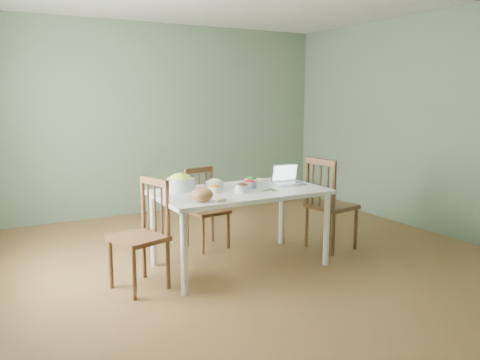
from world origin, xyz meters
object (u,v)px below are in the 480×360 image
dining_table (240,228)px  bread_boule (202,195)px  chair_right (332,203)px  chair_far (208,209)px  bowl_squash (181,182)px  laptop (290,175)px  chair_left (138,235)px

dining_table → bread_boule: bread_boule is taller
dining_table → chair_right: bearing=-0.4°
chair_far → chair_right: bearing=-38.2°
bowl_squash → laptop: laptop is taller
bread_boule → bowl_squash: bearing=87.1°
chair_left → bowl_squash: (0.54, 0.35, 0.37)m
chair_right → dining_table: bearing=81.0°
dining_table → bowl_squash: bearing=152.4°
dining_table → chair_right: chair_right is taller
bread_boule → bowl_squash: (0.03, 0.57, 0.02)m
chair_left → chair_right: size_ratio=0.95×
dining_table → chair_left: (-1.06, -0.08, 0.10)m
bread_boule → laptop: 1.17m
laptop → chair_right: bearing=7.0°
chair_left → bowl_squash: 0.74m
dining_table → chair_left: 1.07m
chair_far → laptop: bearing=-55.9°
chair_right → bowl_squash: chair_right is taller
dining_table → chair_right: 1.16m
dining_table → bread_boule: size_ratio=8.45×
chair_right → bread_boule: 1.76m
dining_table → bread_boule: 0.77m
chair_far → chair_right: (1.20, -0.69, 0.07)m
bread_boule → laptop: (1.14, 0.29, 0.04)m
chair_right → bread_boule: bearing=91.1°
chair_right → bowl_squash: (-1.67, 0.28, 0.34)m
laptop → chair_far: bearing=139.2°
dining_table → chair_right: size_ratio=1.61×
chair_far → chair_right: 1.38m
chair_right → bowl_squash: 1.73m
chair_far → bread_boule: (-0.51, -0.98, 0.39)m
laptop → dining_table: bearing=-174.3°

